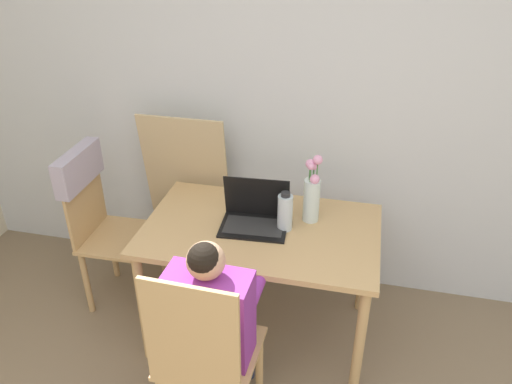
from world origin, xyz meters
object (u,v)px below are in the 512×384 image
Objects in this scene: person_seated at (213,312)px; laptop at (255,214)px; chair_occupied at (205,357)px; flower_vase at (312,193)px; chair_spare at (96,205)px; water_bottle at (285,212)px.

person_seated is 2.90× the size of laptop.
laptop is (0.04, 0.58, 0.13)m from person_seated.
chair_occupied is 0.95× the size of person_seated.
laptop is at bearing -159.35° from flower_vase.
chair_spare is 2.65× the size of flower_vase.
laptop is at bearing 176.09° from water_bottle.
chair_spare is 1.23m from flower_vase.
chair_occupied reaches higher than laptop.
person_seated is 0.60m from laptop.
person_seated is 2.77× the size of flower_vase.
chair_occupied reaches higher than water_bottle.
water_bottle is (0.20, 0.57, 0.17)m from person_seated.
chair_spare is 1.11m from person_seated.
person_seated is 0.79m from flower_vase.
chair_spare reaches higher than water_bottle.
chair_occupied is 0.19m from person_seated.
water_bottle is (0.15, -0.01, 0.04)m from laptop.
flower_vase is at bearing -109.40° from chair_occupied.
laptop reaches higher than water_bottle.
water_bottle is (1.09, -0.08, 0.15)m from chair_spare.
flower_vase is 1.76× the size of water_bottle.
flower_vase reaches higher than chair_occupied.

